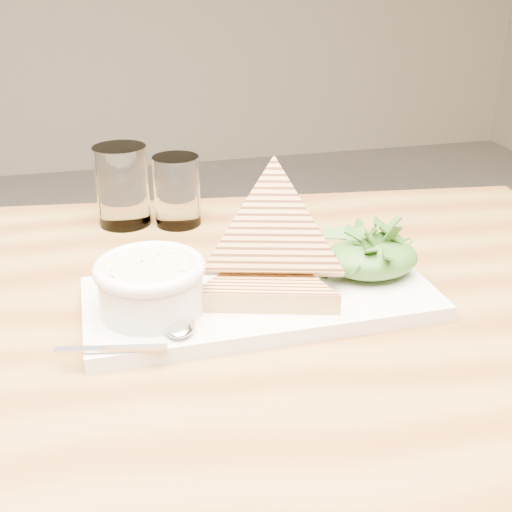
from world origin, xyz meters
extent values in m
cube|color=olive|center=(0.09, 0.02, 0.72)|extent=(1.17, 0.86, 0.04)
cylinder|color=olive|center=(0.59, 0.33, 0.35)|extent=(0.06, 0.06, 0.70)
cube|color=white|center=(0.19, 0.03, 0.75)|extent=(0.37, 0.17, 0.02)
cylinder|color=white|center=(0.07, 0.02, 0.78)|extent=(0.10, 0.10, 0.04)
cylinder|color=beige|center=(0.07, 0.02, 0.80)|extent=(0.09, 0.09, 0.01)
torus|color=white|center=(0.07, 0.02, 0.80)|extent=(0.11, 0.11, 0.01)
ellipsoid|color=#194113|center=(0.32, 0.04, 0.78)|extent=(0.11, 0.08, 0.04)
ellipsoid|color=silver|center=(0.09, -0.03, 0.76)|extent=(0.04, 0.05, 0.01)
cube|color=silver|center=(0.03, -0.05, 0.76)|extent=(0.10, 0.03, 0.00)
cylinder|color=white|center=(0.06, 0.30, 0.79)|extent=(0.07, 0.07, 0.11)
cylinder|color=white|center=(0.13, 0.28, 0.79)|extent=(0.06, 0.06, 0.10)
camera|label=1|loc=(0.03, -0.56, 1.08)|focal=45.00mm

